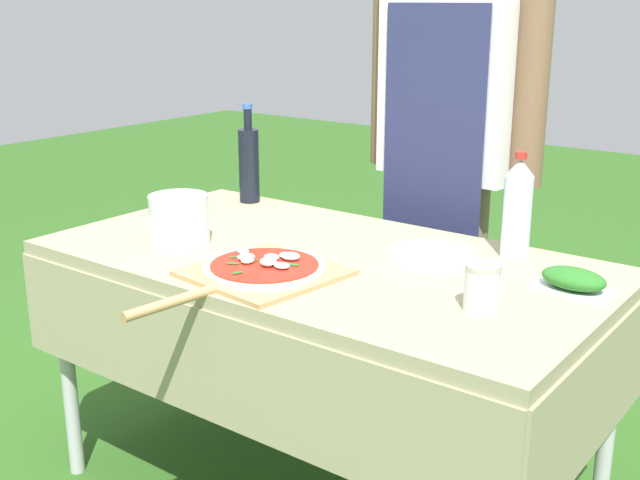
# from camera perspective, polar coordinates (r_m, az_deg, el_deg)

# --- Properties ---
(prep_table) EXTENTS (1.49, 0.81, 0.74)m
(prep_table) POSITION_cam_1_polar(r_m,az_deg,el_deg) (2.12, 0.14, -3.12)
(prep_table) COLOR gray
(prep_table) RESTS_ON ground
(person_cook) EXTENTS (0.63, 0.24, 1.67)m
(person_cook) POSITION_cam_1_polar(r_m,az_deg,el_deg) (2.59, 9.33, 7.85)
(person_cook) COLOR #70604C
(person_cook) RESTS_ON ground
(pizza_on_peel) EXTENTS (0.36, 0.58, 0.06)m
(pizza_on_peel) POSITION_cam_1_polar(r_m,az_deg,el_deg) (1.94, -4.22, -2.18)
(pizza_on_peel) COLOR tan
(pizza_on_peel) RESTS_ON prep_table
(oil_bottle) EXTENTS (0.07, 0.07, 0.32)m
(oil_bottle) POSITION_cam_1_polar(r_m,az_deg,el_deg) (2.64, -5.08, 5.45)
(oil_bottle) COLOR black
(oil_bottle) RESTS_ON prep_table
(water_bottle) EXTENTS (0.07, 0.07, 0.28)m
(water_bottle) POSITION_cam_1_polar(r_m,az_deg,el_deg) (2.11, 13.85, 2.23)
(water_bottle) COLOR silver
(water_bottle) RESTS_ON prep_table
(herb_container) EXTENTS (0.19, 0.13, 0.05)m
(herb_container) POSITION_cam_1_polar(r_m,az_deg,el_deg) (1.92, 17.58, -2.75)
(herb_container) COLOR silver
(herb_container) RESTS_ON prep_table
(mixing_tub) EXTENTS (0.16, 0.16, 0.14)m
(mixing_tub) POSITION_cam_1_polar(r_m,az_deg,el_deg) (2.21, -9.99, 1.43)
(mixing_tub) COLOR silver
(mixing_tub) RESTS_ON prep_table
(plate_stack) EXTENTS (0.22, 0.22, 0.02)m
(plate_stack) POSITION_cam_1_polar(r_m,az_deg,el_deg) (2.08, 8.08, -1.09)
(plate_stack) COLOR white
(plate_stack) RESTS_ON prep_table
(sauce_jar) EXTENTS (0.08, 0.08, 0.11)m
(sauce_jar) POSITION_cam_1_polar(r_m,az_deg,el_deg) (1.75, 11.42, -3.54)
(sauce_jar) COLOR silver
(sauce_jar) RESTS_ON prep_table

